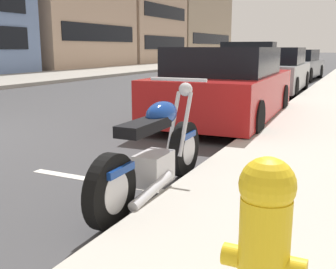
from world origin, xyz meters
name	(u,v)px	position (x,y,z in m)	size (l,w,h in m)	color
sidewalk_far_curb	(53,76)	(12.00, 7.22, 0.07)	(120.00, 5.00, 0.14)	gray
parking_stall_stripe	(117,184)	(0.00, -4.12, 0.00)	(0.12, 2.20, 0.01)	silver
parked_motorcycle	(155,154)	(-0.15, -4.66, 0.42)	(2.10, 0.62, 1.10)	black
parked_car_behind_motorcycle	(226,87)	(4.08, -4.01, 0.67)	(4.34, 2.04, 1.42)	#AD1919
parked_car_mid_block	(273,71)	(9.71, -3.79, 0.67)	(4.32, 1.96, 1.42)	gray
parked_car_near_corner	(297,65)	(15.66, -3.64, 0.64)	(4.63, 1.97, 1.33)	#4C515B
crossing_truck	(248,54)	(26.60, 1.41, 0.96)	(2.24, 5.30, 1.84)	#141947
fire_hydrant	(264,244)	(-1.80, -6.04, 0.58)	(0.24, 0.36, 0.83)	gold
townhouse_corner_block	(117,17)	(29.42, 14.59, 4.20)	(9.38, 10.22, 8.41)	tan
townhouse_far_uphill	(180,13)	(41.68, 13.59, 5.42)	(14.32, 8.22, 10.84)	tan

